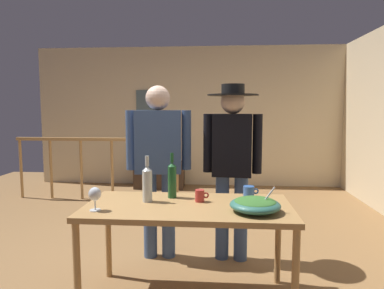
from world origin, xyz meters
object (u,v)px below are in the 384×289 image
wine_bottle_green (172,179)px  wine_bottle_clear (147,183)px  tv_console (160,175)px  framed_picture (147,100)px  serving_table (188,214)px  salad_bowl (255,204)px  wine_glass (95,195)px  mug_red (200,196)px  stair_railing (123,160)px  person_standing_left (159,156)px  flat_screen_tv (159,148)px  person_standing_right (232,156)px  mug_blue (249,192)px

wine_bottle_green → wine_bottle_clear: bearing=-142.2°
tv_console → wine_bottle_green: 3.66m
framed_picture → serving_table: bearing=-74.1°
salad_bowl → wine_bottle_clear: 0.83m
wine_glass → wine_bottle_green: size_ratio=0.46×
wine_glass → mug_red: (0.72, 0.29, -0.07)m
stair_railing → wine_bottle_clear: (0.98, -2.77, 0.26)m
mug_red → person_standing_left: bearing=123.0°
flat_screen_tv → tv_console: bearing=90.0°
wine_glass → person_standing_right: person_standing_right is taller
mug_red → salad_bowl: bearing=-29.9°
flat_screen_tv → framed_picture: bearing=131.0°
salad_bowl → stair_railing: bearing=120.9°
framed_picture → salad_bowl: 4.54m
stair_railing → wine_bottle_clear: wine_bottle_clear is taller
wine_bottle_clear → wine_bottle_green: bearing=37.8°
serving_table → framed_picture: bearing=105.9°
tv_console → serving_table: (0.87, -3.73, 0.44)m
wine_bottle_clear → wine_bottle_green: (0.17, 0.13, 0.00)m
wine_bottle_clear → mug_red: bearing=4.1°
wine_glass → person_standing_left: person_standing_left is taller
serving_table → salad_bowl: 0.52m
salad_bowl → tv_console: bearing=109.2°
tv_console → person_standing_left: person_standing_left is taller
flat_screen_tv → serving_table: (0.87, -3.70, -0.06)m
tv_console → wine_bottle_green: (0.72, -3.53, 0.66)m
serving_table → person_standing_left: (-0.35, 0.77, 0.33)m
salad_bowl → wine_bottle_green: wine_bottle_green is taller
wine_bottle_clear → mug_blue: bearing=14.0°
wine_glass → mug_blue: bearing=22.5°
wine_glass → stair_railing: bearing=102.3°
mug_blue → wine_glass: bearing=-157.5°
stair_railing → salad_bowl: 3.47m
mug_blue → mug_red: bearing=-156.5°
wine_glass → mug_blue: 1.21m
wine_bottle_green → mug_red: (0.23, -0.11, -0.10)m
wine_bottle_green → mug_blue: 0.63m
stair_railing → flat_screen_tv: bearing=63.3°
flat_screen_tv → mug_red: flat_screen_tv is taller
mug_red → person_standing_right: size_ratio=0.06×
serving_table → person_standing_right: (0.35, 0.77, 0.33)m
framed_picture → wine_bottle_clear: (0.83, -3.96, -0.72)m
serving_table → mug_red: bearing=48.5°
framed_picture → wine_bottle_green: framed_picture is taller
salad_bowl → person_standing_left: 1.25m
flat_screen_tv → salad_bowl: 4.06m
mug_blue → person_standing_left: bearing=148.6°
flat_screen_tv → mug_red: 3.73m
flat_screen_tv → mug_blue: size_ratio=4.50×
wine_bottle_clear → person_standing_right: person_standing_right is taller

